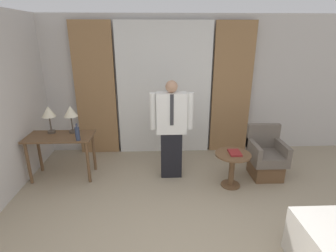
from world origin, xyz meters
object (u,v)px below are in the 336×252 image
(table_lamp_left, at_px, (49,113))
(table_lamp_right, at_px, (71,113))
(person, at_px, (171,127))
(book, at_px, (235,153))
(bottle_near_edge, at_px, (77,133))
(desk, at_px, (61,143))
(armchair, at_px, (266,158))
(side_table, at_px, (232,164))

(table_lamp_left, distance_m, table_lamp_right, 0.36)
(person, bearing_deg, book, -20.64)
(table_lamp_left, height_order, bottle_near_edge, table_lamp_left)
(table_lamp_left, height_order, book, table_lamp_left)
(table_lamp_right, xyz_separation_m, bottle_near_edge, (0.18, -0.34, -0.24))
(person, bearing_deg, desk, 178.50)
(desk, xyz_separation_m, book, (2.82, -0.42, -0.04))
(desk, relative_size, table_lamp_left, 2.30)
(table_lamp_left, bearing_deg, desk, -38.03)
(person, distance_m, armchair, 1.71)
(desk, relative_size, person, 0.65)
(book, bearing_deg, side_table, 179.61)
(armchair, xyz_separation_m, side_table, (-0.67, -0.31, 0.05))
(armchair, bearing_deg, person, 177.85)
(armchair, bearing_deg, side_table, -155.36)
(table_lamp_right, relative_size, book, 1.95)
(bottle_near_edge, relative_size, side_table, 0.48)
(table_lamp_left, relative_size, book, 1.95)
(desk, bearing_deg, person, -1.50)
(desk, xyz_separation_m, side_table, (2.79, -0.42, -0.24))
(side_table, bearing_deg, book, -0.39)
(table_lamp_left, relative_size, bottle_near_edge, 1.70)
(bottle_near_edge, bearing_deg, table_lamp_right, 117.99)
(table_lamp_left, distance_m, book, 3.09)
(armchair, height_order, side_table, armchair)
(table_lamp_right, relative_size, armchair, 0.54)
(desk, distance_m, table_lamp_right, 0.53)
(bottle_near_edge, distance_m, side_table, 2.49)
(desk, xyz_separation_m, table_lamp_left, (-0.18, 0.14, 0.48))
(table_lamp_left, bearing_deg, bottle_near_edge, -32.48)
(table_lamp_left, relative_size, side_table, 0.82)
(table_lamp_left, height_order, person, person)
(desk, height_order, person, person)
(bottle_near_edge, relative_size, person, 0.17)
(person, height_order, book, person)
(person, bearing_deg, side_table, -21.13)
(bottle_near_edge, distance_m, person, 1.49)
(bottle_near_edge, bearing_deg, person, 5.99)
(table_lamp_right, relative_size, bottle_near_edge, 1.70)
(bottle_near_edge, bearing_deg, side_table, -4.96)
(bottle_near_edge, bearing_deg, armchair, 1.75)
(bottle_near_edge, bearing_deg, desk, 150.56)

